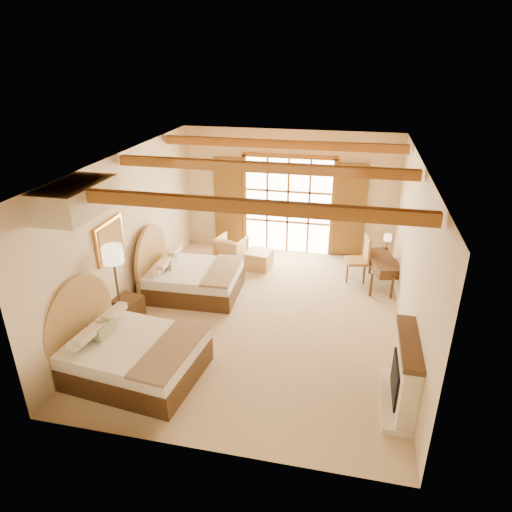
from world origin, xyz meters
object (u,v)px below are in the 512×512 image
(bed_near, at_px, (125,351))
(bed_far, at_px, (187,276))
(nightstand, at_px, (129,311))
(desk, at_px, (381,271))
(armchair, at_px, (231,248))

(bed_near, distance_m, bed_far, 2.87)
(nightstand, relative_size, desk, 0.42)
(nightstand, relative_size, armchair, 0.80)
(armchair, distance_m, desk, 3.77)
(armchair, bearing_deg, desk, -176.02)
(bed_near, bearing_deg, desk, 50.92)
(bed_near, height_order, desk, bed_near)
(desk, bearing_deg, bed_near, -152.84)
(armchair, bearing_deg, bed_far, 88.11)
(nightstand, bearing_deg, bed_far, 78.66)
(desk, bearing_deg, nightstand, -167.97)
(bed_near, relative_size, desk, 1.71)
(bed_near, distance_m, nightstand, 1.56)
(nightstand, distance_m, desk, 5.61)
(bed_near, relative_size, nightstand, 4.08)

